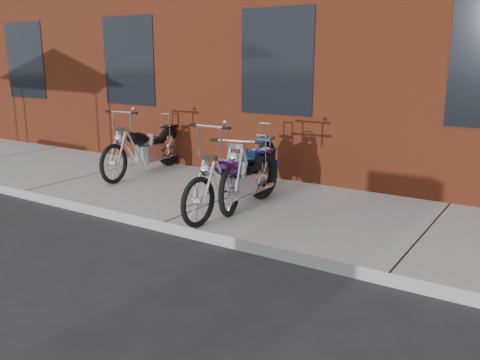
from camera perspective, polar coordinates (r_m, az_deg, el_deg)
The scene contains 5 objects.
ground at distance 6.86m, azimuth -8.47°, elevation -5.88°, with size 120.00×120.00×0.00m, color #29292D.
sidewalk at distance 7.97m, azimuth -1.36°, elevation -2.40°, with size 22.00×3.00×0.15m, color gray.
chopper_purple at distance 7.13m, azimuth -0.42°, elevation -0.25°, with size 0.56×2.30×1.29m.
chopper_blue at distance 7.73m, azimuth 1.26°, elevation 1.09°, with size 0.81×2.44×1.08m.
chopper_third at distance 9.64m, azimuth -10.56°, elevation 3.30°, with size 0.59×2.41×1.22m.
Camera 1 is at (4.33, -4.82, 2.27)m, focal length 38.00 mm.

